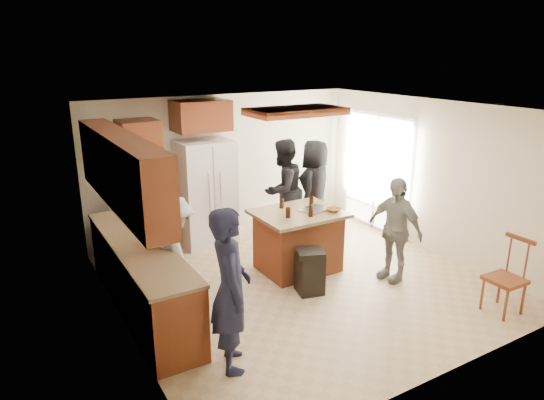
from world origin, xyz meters
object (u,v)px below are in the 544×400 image
person_front_left (230,290)px  person_side_right (394,229)px  trash_bin (310,271)px  refrigerator (206,193)px  kitchen_island (298,240)px  spindle_chair (506,279)px  person_behind_left (283,190)px  person_counter (174,255)px  person_behind_right (315,189)px

person_front_left → person_side_right: bearing=-58.6°
person_side_right → trash_bin: person_side_right is taller
trash_bin → refrigerator: bearing=101.0°
refrigerator → kitchen_island: 1.93m
refrigerator → spindle_chair: bearing=-60.7°
person_behind_left → refrigerator: (-1.23, 0.51, 0.01)m
person_counter → refrigerator: (1.27, 1.95, 0.13)m
person_counter → trash_bin: bearing=-115.1°
person_front_left → kitchen_island: bearing=-31.1°
refrigerator → person_behind_left: bearing=-22.4°
person_front_left → refrigerator: bearing=-0.6°
person_behind_right → refrigerator: (-1.80, 0.66, 0.03)m
kitchen_island → refrigerator: bearing=113.2°
person_front_left → person_behind_right: 4.01m
person_front_left → spindle_chair: (3.48, -0.77, -0.43)m
person_side_right → spindle_chair: (0.55, -1.44, -0.32)m
person_counter → person_behind_right: bearing=-76.8°
person_behind_right → kitchen_island: bearing=10.2°
refrigerator → spindle_chair: refrigerator is taller
person_behind_right → refrigerator: 1.92m
person_behind_right → trash_bin: (-1.33, -1.78, -0.55)m
person_side_right → trash_bin: size_ratio=2.44×
person_front_left → person_behind_left: person_behind_left is taller
spindle_chair → person_front_left: bearing=167.5°
person_front_left → spindle_chair: 3.59m
person_behind_left → person_behind_right: (0.57, -0.15, -0.02)m
kitchen_island → trash_bin: kitchen_island is taller
person_counter → trash_bin: person_counter is taller
person_behind_left → person_side_right: 2.25m
refrigerator → person_behind_right: bearing=-20.0°
trash_bin → person_front_left: bearing=-150.7°
person_front_left → trash_bin: bearing=-42.1°
person_counter → refrigerator: bearing=-42.6°
person_behind_left → trash_bin: 2.15m
refrigerator → spindle_chair: (2.31, -4.13, -0.45)m
kitchen_island → trash_bin: bearing=-111.1°
person_behind_right → person_side_right: size_ratio=1.13×
trash_bin → person_counter: bearing=164.4°
person_behind_left → person_side_right: size_ratio=1.16×
person_behind_right → spindle_chair: size_ratio=1.75×
trash_bin → spindle_chair: (1.84, -1.69, 0.13)m
person_behind_right → person_counter: 3.34m
person_behind_left → spindle_chair: bearing=86.1°
person_counter → person_side_right: bearing=-113.3°
person_behind_left → kitchen_island: (-0.49, -1.23, -0.42)m
person_behind_right → person_counter: (-3.07, -1.29, -0.11)m
person_behind_right → refrigerator: size_ratio=0.97×
person_counter → refrigerator: refrigerator is taller
person_front_left → trash_bin: (1.64, 0.92, -0.56)m
person_behind_left → person_side_right: (0.53, -2.18, -0.13)m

